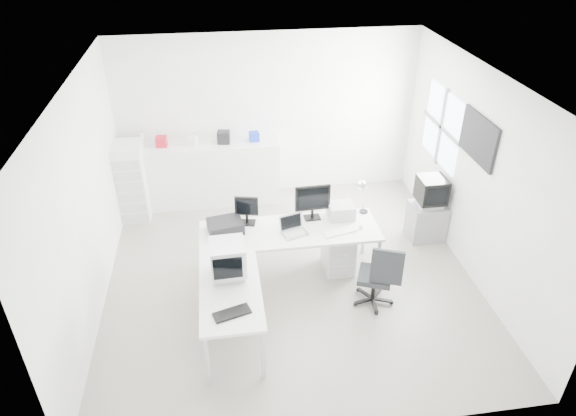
{
  "coord_description": "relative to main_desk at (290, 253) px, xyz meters",
  "views": [
    {
      "loc": [
        -0.84,
        -5.59,
        4.59
      ],
      "look_at": [
        0.0,
        0.2,
        1.0
      ],
      "focal_mm": 32.0,
      "sensor_mm": 36.0,
      "label": 1
    }
  ],
  "objects": [
    {
      "name": "clutter_box_b",
      "position": [
        -1.27,
        2.2,
        0.79
      ],
      "size": [
        0.17,
        0.15,
        0.14
      ],
      "primitive_type": "cube",
      "rotation": [
        0.0,
        0.0,
        -0.3
      ],
      "color": "white",
      "rests_on": "sideboard"
    },
    {
      "name": "floor",
      "position": [
        -0.0,
        -0.04,
        -0.38
      ],
      "size": [
        5.0,
        5.0,
        0.01
      ],
      "primitive_type": "cube",
      "color": "#B4B1A2",
      "rests_on": "ground"
    },
    {
      "name": "back_wall",
      "position": [
        -0.0,
        2.46,
        1.02
      ],
      "size": [
        5.0,
        0.02,
        2.8
      ],
      "primitive_type": "cube",
      "color": "white",
      "rests_on": "floor"
    },
    {
      "name": "crt_monitor",
      "position": [
        -0.85,
        -0.85,
        0.61
      ],
      "size": [
        0.43,
        0.43,
        0.47
      ],
      "primitive_type": null,
      "rotation": [
        0.0,
        0.0,
        0.04
      ],
      "color": "#B7B7BA",
      "rests_on": "side_desk"
    },
    {
      "name": "wall_picture",
      "position": [
        2.47,
        0.06,
        1.52
      ],
      "size": [
        0.04,
        0.9,
        0.6
      ],
      "primitive_type": null,
      "color": "black",
      "rests_on": "right_wall"
    },
    {
      "name": "clutter_bottle",
      "position": [
        -2.07,
        2.24,
        0.83
      ],
      "size": [
        0.07,
        0.07,
        0.22
      ],
      "primitive_type": "cylinder",
      "color": "white",
      "rests_on": "sideboard"
    },
    {
      "name": "left_wall",
      "position": [
        -2.5,
        -0.04,
        1.02
      ],
      "size": [
        0.02,
        5.0,
        2.8
      ],
      "primitive_type": "cube",
      "color": "white",
      "rests_on": "floor"
    },
    {
      "name": "laser_printer",
      "position": [
        0.75,
        0.22,
        0.47
      ],
      "size": [
        0.35,
        0.3,
        0.2
      ],
      "primitive_type": "cube",
      "rotation": [
        0.0,
        0.0,
        0.01
      ],
      "color": "#B2B2B2",
      "rests_on": "main_desk"
    },
    {
      "name": "drawer_pedestal",
      "position": [
        0.7,
        0.05,
        -0.08
      ],
      "size": [
        0.4,
        0.5,
        0.6
      ],
      "primitive_type": "cube",
      "color": "white",
      "rests_on": "floor"
    },
    {
      "name": "main_desk",
      "position": [
        0.0,
        0.0,
        0.0
      ],
      "size": [
        2.4,
        0.8,
        0.75
      ],
      "primitive_type": null,
      "color": "white",
      "rests_on": "floor"
    },
    {
      "name": "right_wall",
      "position": [
        2.5,
        -0.04,
        1.02
      ],
      "size": [
        0.02,
        5.0,
        2.8
      ],
      "primitive_type": "cube",
      "color": "white",
      "rests_on": "floor"
    },
    {
      "name": "ceiling",
      "position": [
        -0.0,
        -0.04,
        2.42
      ],
      "size": [
        5.0,
        5.0,
        0.01
      ],
      "primitive_type": "cube",
      "color": "white",
      "rests_on": "back_wall"
    },
    {
      "name": "side_desk",
      "position": [
        -0.85,
        -1.1,
        0.0
      ],
      "size": [
        0.7,
        1.4,
        0.75
      ],
      "primitive_type": null,
      "color": "white",
      "rests_on": "floor"
    },
    {
      "name": "lcd_monitor_large",
      "position": [
        0.35,
        0.25,
        0.63
      ],
      "size": [
        0.49,
        0.21,
        0.5
      ],
      "primitive_type": null,
      "rotation": [
        0.0,
        0.0,
        0.04
      ],
      "color": "black",
      "rests_on": "main_desk"
    },
    {
      "name": "clutter_box_c",
      "position": [
        -0.77,
        2.2,
        0.82
      ],
      "size": [
        0.22,
        0.21,
        0.2
      ],
      "primitive_type": "cube",
      "rotation": [
        0.0,
        0.0,
        -0.13
      ],
      "color": "black",
      "rests_on": "sideboard"
    },
    {
      "name": "inkjet_printer",
      "position": [
        -0.85,
        0.1,
        0.45
      ],
      "size": [
        0.5,
        0.42,
        0.16
      ],
      "primitive_type": "cube",
      "rotation": [
        0.0,
        0.0,
        0.19
      ],
      "color": "black",
      "rests_on": "main_desk"
    },
    {
      "name": "sideboard",
      "position": [
        -0.97,
        2.2,
        0.17
      ],
      "size": [
        2.18,
        0.55,
        1.09
      ],
      "primitive_type": "cube",
      "color": "white",
      "rests_on": "floor"
    },
    {
      "name": "crt_tv",
      "position": [
        2.22,
        0.61,
        0.43
      ],
      "size": [
        0.5,
        0.48,
        0.45
      ],
      "primitive_type": null,
      "color": "black",
      "rests_on": "tv_cabinet"
    },
    {
      "name": "clutter_box_d",
      "position": [
        -0.27,
        2.2,
        0.8
      ],
      "size": [
        0.17,
        0.15,
        0.16
      ],
      "primitive_type": "cube",
      "rotation": [
        0.0,
        0.0,
        0.11
      ],
      "color": "#1830AD",
      "rests_on": "sideboard"
    },
    {
      "name": "filing_cabinet",
      "position": [
        -2.28,
        1.9,
        0.27
      ],
      "size": [
        0.45,
        0.54,
        1.3
      ],
      "primitive_type": "cube",
      "color": "white",
      "rests_on": "floor"
    },
    {
      "name": "laptop",
      "position": [
        0.05,
        -0.1,
        0.49
      ],
      "size": [
        0.42,
        0.42,
        0.22
      ],
      "primitive_type": null,
      "rotation": [
        0.0,
        0.0,
        0.29
      ],
      "color": "#B7B7BA",
      "rests_on": "main_desk"
    },
    {
      "name": "black_keyboard",
      "position": [
        -0.85,
        -1.5,
        0.39
      ],
      "size": [
        0.43,
        0.27,
        0.03
      ],
      "primitive_type": "cube",
      "rotation": [
        0.0,
        0.0,
        0.3
      ],
      "color": "black",
      "rests_on": "side_desk"
    },
    {
      "name": "desk_lamp",
      "position": [
        1.1,
        0.3,
        0.6
      ],
      "size": [
        0.16,
        0.16,
        0.46
      ],
      "primitive_type": null,
      "rotation": [
        0.0,
        0.0,
        0.02
      ],
      "color": "silver",
      "rests_on": "main_desk"
    },
    {
      "name": "lcd_monitor_small",
      "position": [
        -0.55,
        0.25,
        0.57
      ],
      "size": [
        0.35,
        0.24,
        0.4
      ],
      "primitive_type": null,
      "rotation": [
        0.0,
        0.0,
        -0.22
      ],
      "color": "black",
      "rests_on": "main_desk"
    },
    {
      "name": "white_keyboard",
      "position": [
        0.65,
        -0.15,
        0.38
      ],
      "size": [
        0.48,
        0.25,
        0.02
      ],
      "primitive_type": "cube",
      "rotation": [
        0.0,
        0.0,
        0.26
      ],
      "color": "white",
      "rests_on": "main_desk"
    },
    {
      "name": "office_chair",
      "position": [
        0.99,
        -0.71,
        0.09
      ],
      "size": [
        0.71,
        0.71,
        0.94
      ],
      "primitive_type": null,
      "rotation": [
        0.0,
        0.0,
        -0.39
      ],
      "color": "#272A2D",
      "rests_on": "floor"
    },
    {
      "name": "tv_cabinet",
      "position": [
        2.22,
        0.61,
        -0.09
      ],
      "size": [
        0.53,
        0.43,
        0.58
      ],
      "primitive_type": "cube",
      "color": "gray",
      "rests_on": "floor"
    },
    {
      "name": "window",
      "position": [
        2.48,
        1.16,
        1.23
      ],
      "size": [
        0.02,
        1.2,
        1.1
      ],
      "primitive_type": null,
      "color": "white",
      "rests_on": "right_wall"
    },
    {
      "name": "clutter_box_a",
      "position": [
        -1.77,
        2.2,
        0.8
      ],
      "size": [
        0.18,
        0.16,
        0.17
      ],
      "primitive_type": "cube",
      "rotation": [
        0.0,
        0.0,
        -0.08
      ],
      "color": "red",
      "rests_on": "sideboard"
    },
    {
      "name": "white_mouse",
      "position": [
        0.95,
        -0.1,
        0.4
      ],
      "size": [
        0.06,
        0.06,
        0.06
      ],
      "primitive_type": "sphere",
      "color": "white",
      "rests_on": "main_desk"
    }
  ]
}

